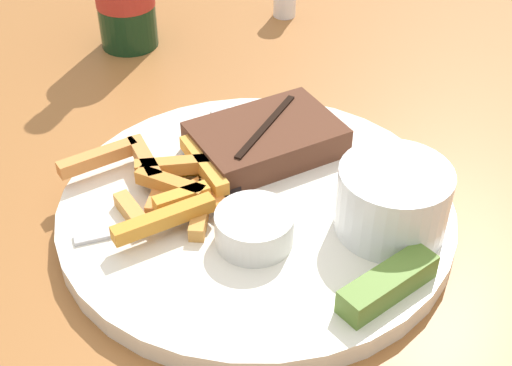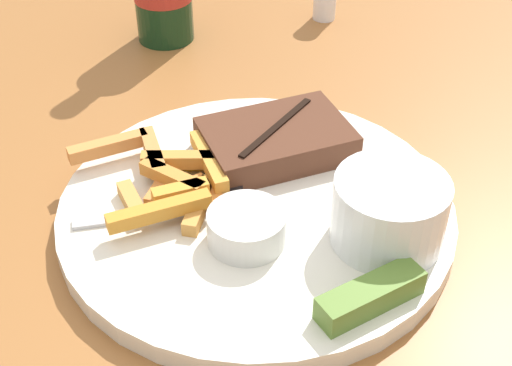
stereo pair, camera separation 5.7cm
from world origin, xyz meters
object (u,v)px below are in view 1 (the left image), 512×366
at_px(steak_portion, 266,139).
at_px(knife_utensil, 229,170).
at_px(dipping_sauce_cup, 254,227).
at_px(pickle_spear, 388,284).
at_px(fork_utensil, 152,223).
at_px(dinner_plate, 256,211).
at_px(coleslaw_cup, 393,197).

bearing_deg(steak_portion, knife_utensil, -141.27).
bearing_deg(dipping_sauce_cup, pickle_spear, -35.61).
height_order(steak_portion, fork_utensil, steak_portion).
relative_size(dinner_plate, dipping_sauce_cup, 5.36).
height_order(dipping_sauce_cup, pickle_spear, dipping_sauce_cup).
relative_size(steak_portion, coleslaw_cup, 1.73).
xyz_separation_m(dipping_sauce_cup, knife_utensil, (-0.01, 0.09, -0.01)).
bearing_deg(pickle_spear, fork_utensil, 151.82).
distance_m(dinner_plate, dipping_sauce_cup, 0.05).
bearing_deg(steak_portion, dipping_sauce_cup, -100.26).
bearing_deg(steak_portion, coleslaw_cup, -51.92).
xyz_separation_m(pickle_spear, knife_utensil, (-0.10, 0.15, -0.01)).
bearing_deg(dipping_sauce_cup, dinner_plate, 83.02).
bearing_deg(knife_utensil, steak_portion, -52.31).
xyz_separation_m(dipping_sauce_cup, pickle_spear, (0.09, -0.06, -0.00)).
height_order(coleslaw_cup, dipping_sauce_cup, coleslaw_cup).
height_order(dinner_plate, coleslaw_cup, coleslaw_cup).
height_order(dinner_plate, steak_portion, steak_portion).
height_order(steak_portion, coleslaw_cup, coleslaw_cup).
xyz_separation_m(coleslaw_cup, pickle_spear, (-0.02, -0.07, -0.02)).
height_order(coleslaw_cup, pickle_spear, coleslaw_cup).
bearing_deg(coleslaw_cup, pickle_spear, -104.96).
height_order(pickle_spear, fork_utensil, pickle_spear).
height_order(dinner_plate, pickle_spear, pickle_spear).
relative_size(coleslaw_cup, knife_utensil, 0.52).
bearing_deg(coleslaw_cup, knife_utensil, 146.10).
relative_size(steak_portion, knife_utensil, 0.90).
distance_m(dipping_sauce_cup, pickle_spear, 0.11).
bearing_deg(coleslaw_cup, dipping_sauce_cup, -176.58).
distance_m(coleslaw_cup, pickle_spear, 0.07).
bearing_deg(fork_utensil, pickle_spear, -41.59).
relative_size(dinner_plate, pickle_spear, 4.04).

